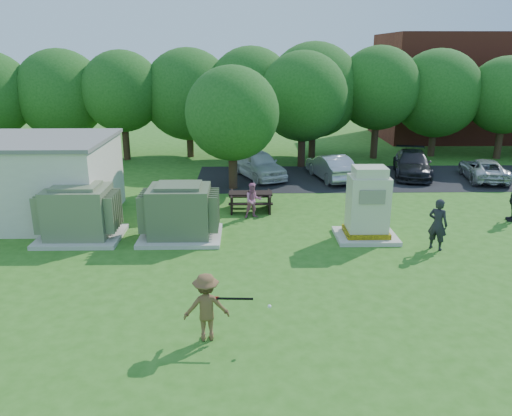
{
  "coord_description": "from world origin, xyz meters",
  "views": [
    {
      "loc": [
        -0.36,
        -13.02,
        6.65
      ],
      "look_at": [
        0.0,
        4.0,
        1.3
      ],
      "focal_mm": 35.0,
      "sensor_mm": 36.0,
      "label": 1
    }
  ],
  "objects_px": {
    "transformer_right": "(180,213)",
    "car_dark": "(412,164)",
    "batter": "(206,307)",
    "person_at_picnic": "(253,200)",
    "car_white": "(258,164)",
    "car_silver_b": "(483,169)",
    "transformer_left": "(79,214)",
    "car_silver_a": "(331,167)",
    "person_by_generator": "(438,224)",
    "picnic_table": "(251,199)",
    "generator_cabinet": "(367,208)"
  },
  "relations": [
    {
      "from": "generator_cabinet",
      "to": "person_by_generator",
      "type": "xyz_separation_m",
      "value": [
        2.2,
        -1.14,
        -0.27
      ]
    },
    {
      "from": "transformer_left",
      "to": "picnic_table",
      "type": "distance_m",
      "value": 7.18
    },
    {
      "from": "car_white",
      "to": "car_silver_b",
      "type": "relative_size",
      "value": 1.08
    },
    {
      "from": "person_at_picnic",
      "to": "car_white",
      "type": "bearing_deg",
      "value": 73.56
    },
    {
      "from": "car_dark",
      "to": "car_silver_a",
      "type": "bearing_deg",
      "value": -157.98
    },
    {
      "from": "picnic_table",
      "to": "car_silver_a",
      "type": "xyz_separation_m",
      "value": [
        4.41,
        5.45,
        0.18
      ]
    },
    {
      "from": "car_silver_a",
      "to": "car_dark",
      "type": "bearing_deg",
      "value": 175.9
    },
    {
      "from": "transformer_left",
      "to": "batter",
      "type": "bearing_deg",
      "value": -53.11
    },
    {
      "from": "batter",
      "to": "person_at_picnic",
      "type": "bearing_deg",
      "value": -104.11
    },
    {
      "from": "transformer_right",
      "to": "batter",
      "type": "height_order",
      "value": "transformer_right"
    },
    {
      "from": "generator_cabinet",
      "to": "car_dark",
      "type": "xyz_separation_m",
      "value": [
        4.82,
        9.67,
        -0.5
      ]
    },
    {
      "from": "transformer_right",
      "to": "car_silver_b",
      "type": "relative_size",
      "value": 0.73
    },
    {
      "from": "transformer_right",
      "to": "generator_cabinet",
      "type": "distance_m",
      "value": 6.9
    },
    {
      "from": "car_silver_a",
      "to": "transformer_left",
      "type": "bearing_deg",
      "value": 26.75
    },
    {
      "from": "person_at_picnic",
      "to": "car_silver_a",
      "type": "bearing_deg",
      "value": 43.14
    },
    {
      "from": "picnic_table",
      "to": "person_by_generator",
      "type": "relative_size",
      "value": 1.02
    },
    {
      "from": "transformer_left",
      "to": "generator_cabinet",
      "type": "height_order",
      "value": "generator_cabinet"
    },
    {
      "from": "car_silver_b",
      "to": "batter",
      "type": "bearing_deg",
      "value": 57.71
    },
    {
      "from": "transformer_left",
      "to": "picnic_table",
      "type": "xyz_separation_m",
      "value": [
        6.34,
        3.33,
        -0.47
      ]
    },
    {
      "from": "car_silver_a",
      "to": "car_dark",
      "type": "distance_m",
      "value": 4.72
    },
    {
      "from": "transformer_right",
      "to": "car_dark",
      "type": "height_order",
      "value": "transformer_right"
    },
    {
      "from": "car_white",
      "to": "car_dark",
      "type": "bearing_deg",
      "value": -22.3
    },
    {
      "from": "transformer_left",
      "to": "car_silver_a",
      "type": "xyz_separation_m",
      "value": [
        10.75,
        8.79,
        -0.29
      ]
    },
    {
      "from": "transformer_right",
      "to": "generator_cabinet",
      "type": "bearing_deg",
      "value": -1.56
    },
    {
      "from": "car_dark",
      "to": "batter",
      "type": "bearing_deg",
      "value": -108.39
    },
    {
      "from": "transformer_right",
      "to": "person_by_generator",
      "type": "xyz_separation_m",
      "value": [
        9.1,
        -1.33,
        -0.05
      ]
    },
    {
      "from": "person_by_generator",
      "to": "car_dark",
      "type": "relative_size",
      "value": 0.39
    },
    {
      "from": "transformer_right",
      "to": "car_silver_a",
      "type": "bearing_deg",
      "value": 51.26
    },
    {
      "from": "person_at_picnic",
      "to": "car_silver_b",
      "type": "relative_size",
      "value": 0.36
    },
    {
      "from": "transformer_right",
      "to": "car_white",
      "type": "xyz_separation_m",
      "value": [
        3.13,
        9.3,
        -0.22
      ]
    },
    {
      "from": "transformer_left",
      "to": "batter",
      "type": "relative_size",
      "value": 1.77
    },
    {
      "from": "car_white",
      "to": "batter",
      "type": "bearing_deg",
      "value": -119.32
    },
    {
      "from": "batter",
      "to": "car_silver_b",
      "type": "bearing_deg",
      "value": -138.19
    },
    {
      "from": "transformer_left",
      "to": "car_silver_a",
      "type": "distance_m",
      "value": 13.89
    },
    {
      "from": "transformer_left",
      "to": "person_by_generator",
      "type": "distance_m",
      "value": 12.87
    },
    {
      "from": "person_at_picnic",
      "to": "car_silver_b",
      "type": "height_order",
      "value": "person_at_picnic"
    },
    {
      "from": "batter",
      "to": "person_by_generator",
      "type": "xyz_separation_m",
      "value": [
        7.62,
        5.58,
        0.07
      ]
    },
    {
      "from": "picnic_table",
      "to": "car_silver_a",
      "type": "distance_m",
      "value": 7.01
    },
    {
      "from": "transformer_right",
      "to": "car_silver_b",
      "type": "xyz_separation_m",
      "value": [
        15.3,
        8.51,
        -0.4
      ]
    },
    {
      "from": "person_at_picnic",
      "to": "car_dark",
      "type": "distance_m",
      "value": 11.49
    },
    {
      "from": "transformer_right",
      "to": "batter",
      "type": "relative_size",
      "value": 1.77
    },
    {
      "from": "generator_cabinet",
      "to": "car_white",
      "type": "height_order",
      "value": "generator_cabinet"
    },
    {
      "from": "transformer_left",
      "to": "person_at_picnic",
      "type": "bearing_deg",
      "value": 19.66
    },
    {
      "from": "transformer_right",
      "to": "car_silver_a",
      "type": "distance_m",
      "value": 11.27
    },
    {
      "from": "person_at_picnic",
      "to": "car_dark",
      "type": "bearing_deg",
      "value": 25.39
    },
    {
      "from": "car_white",
      "to": "car_dark",
      "type": "xyz_separation_m",
      "value": [
        8.59,
        0.18,
        -0.07
      ]
    },
    {
      "from": "batter",
      "to": "car_white",
      "type": "xyz_separation_m",
      "value": [
        1.65,
        16.2,
        -0.09
      ]
    },
    {
      "from": "car_silver_a",
      "to": "car_dark",
      "type": "relative_size",
      "value": 0.88
    },
    {
      "from": "batter",
      "to": "person_by_generator",
      "type": "distance_m",
      "value": 9.44
    },
    {
      "from": "batter",
      "to": "car_silver_a",
      "type": "relative_size",
      "value": 0.41
    }
  ]
}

